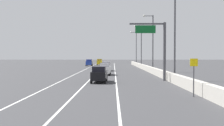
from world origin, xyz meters
TOP-DOWN VIEW (x-y plane):
  - ground_plane at (0.00, 64.00)m, footprint 320.00×320.00m
  - lane_stripe_left at (-5.50, 55.00)m, footprint 0.16×130.00m
  - lane_stripe_center at (-2.00, 55.00)m, footprint 0.16×130.00m
  - lane_stripe_right at (1.50, 55.00)m, footprint 0.16×130.00m
  - jersey_barrier_right at (8.33, 40.00)m, footprint 0.60×120.00m
  - overhead_sign_gantry at (6.99, 29.22)m, footprint 4.68×0.36m
  - speed_advisory_sign at (7.43, 15.23)m, footprint 0.60×0.11m
  - lamp_post_right_second at (9.06, 30.39)m, footprint 2.14×0.44m
  - lamp_post_right_third at (8.95, 50.03)m, footprint 2.14×0.44m
  - lamp_post_right_fourth at (8.58, 69.67)m, footprint 2.14×0.44m
  - lamp_post_right_fifth at (8.82, 89.31)m, footprint 2.14×0.44m
  - car_silver_0 at (-0.37, 52.88)m, footprint 1.95×4.51m
  - car_yellow_1 at (-3.60, 88.71)m, footprint 1.92×4.16m
  - car_white_2 at (-0.22, 40.06)m, footprint 1.91×4.44m
  - car_black_3 at (-0.54, 27.22)m, footprint 1.90×4.66m
  - car_blue_4 at (-6.47, 80.98)m, footprint 1.94×4.17m

SIDE VIEW (x-z plane):
  - ground_plane at x=0.00m, z-range 0.00..0.00m
  - lane_stripe_left at x=-5.50m, z-range 0.00..0.00m
  - lane_stripe_center at x=-2.00m, z-range 0.00..0.00m
  - lane_stripe_right at x=1.50m, z-range 0.00..0.00m
  - jersey_barrier_right at x=8.33m, z-range 0.00..1.10m
  - car_black_3 at x=-0.54m, z-range 0.00..1.94m
  - car_silver_0 at x=-0.37m, z-range 0.00..1.98m
  - car_white_2 at x=-0.22m, z-range -0.01..2.00m
  - car_blue_4 at x=-6.47m, z-range -0.01..2.08m
  - car_yellow_1 at x=-3.60m, z-range -0.01..2.13m
  - speed_advisory_sign at x=7.43m, z-range 0.26..3.26m
  - overhead_sign_gantry at x=6.99m, z-range 0.98..8.48m
  - lamp_post_right_second at x=9.06m, z-range 0.77..12.28m
  - lamp_post_right_third at x=8.95m, z-range 0.77..12.28m
  - lamp_post_right_fourth at x=8.58m, z-range 0.77..12.28m
  - lamp_post_right_fifth at x=8.82m, z-range 0.77..12.28m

